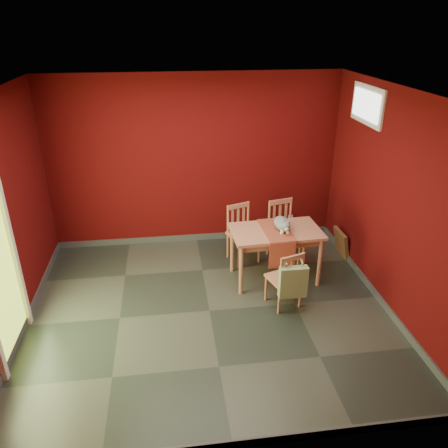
{
  "coord_description": "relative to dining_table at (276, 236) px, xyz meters",
  "views": [
    {
      "loc": [
        -0.43,
        -4.55,
        3.39
      ],
      "look_at": [
        0.25,
        0.45,
        1.0
      ],
      "focal_mm": 35.0,
      "sensor_mm": 36.0,
      "label": 1
    }
  ],
  "objects": [
    {
      "name": "ground",
      "position": [
        -1.0,
        -0.66,
        -0.67
      ],
      "size": [
        4.5,
        4.5,
        0.0
      ],
      "primitive_type": "plane",
      "color": "#2D342D",
      "rests_on": "ground"
    },
    {
      "name": "room_shell",
      "position": [
        -1.0,
        -0.66,
        -0.62
      ],
      "size": [
        4.5,
        4.5,
        4.5
      ],
      "color": "#4D0708",
      "rests_on": "ground"
    },
    {
      "name": "window",
      "position": [
        1.23,
        0.34,
        1.68
      ],
      "size": [
        0.05,
        0.9,
        0.5
      ],
      "color": "white",
      "rests_on": "room_shell"
    },
    {
      "name": "outlet_plate",
      "position": [
        0.6,
        1.33,
        -0.37
      ],
      "size": [
        0.08,
        0.02,
        0.12
      ],
      "primitive_type": "cube",
      "color": "silver",
      "rests_on": "room_shell"
    },
    {
      "name": "dining_table",
      "position": [
        0.0,
        0.0,
        0.0
      ],
      "size": [
        1.25,
        0.77,
        0.76
      ],
      "color": "#C1785A",
      "rests_on": "ground"
    },
    {
      "name": "table_runner",
      "position": [
        0.0,
        -0.12,
        0.04
      ],
      "size": [
        0.39,
        0.76,
        0.38
      ],
      "color": "#9A402C",
      "rests_on": "dining_table"
    },
    {
      "name": "chair_far_left",
      "position": [
        -0.36,
        0.61,
        -0.22
      ],
      "size": [
        0.52,
        0.52,
        0.87
      ],
      "color": "#C1785A",
      "rests_on": "ground"
    },
    {
      "name": "chair_far_right",
      "position": [
        0.28,
        0.6,
        -0.2
      ],
      "size": [
        0.51,
        0.51,
        0.91
      ],
      "color": "#C1785A",
      "rests_on": "ground"
    },
    {
      "name": "chair_near",
      "position": [
        -0.02,
        -0.66,
        -0.26
      ],
      "size": [
        0.47,
        0.47,
        0.8
      ],
      "color": "#C1785A",
      "rests_on": "ground"
    },
    {
      "name": "tote_bag",
      "position": [
        0.02,
        -0.85,
        -0.19
      ],
      "size": [
        0.35,
        0.2,
        0.48
      ],
      "color": "#86A267",
      "rests_on": "chair_near"
    },
    {
      "name": "cat",
      "position": [
        0.09,
        0.04,
        0.21
      ],
      "size": [
        0.32,
        0.48,
        0.22
      ],
      "primitive_type": null,
      "rotation": [
        0.0,
        0.0,
        -0.21
      ],
      "color": "slate",
      "rests_on": "table_runner"
    },
    {
      "name": "picture_frame",
      "position": [
        1.19,
        0.5,
        -0.46
      ],
      "size": [
        0.15,
        0.43,
        0.42
      ],
      "color": "brown",
      "rests_on": "ground"
    }
  ]
}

